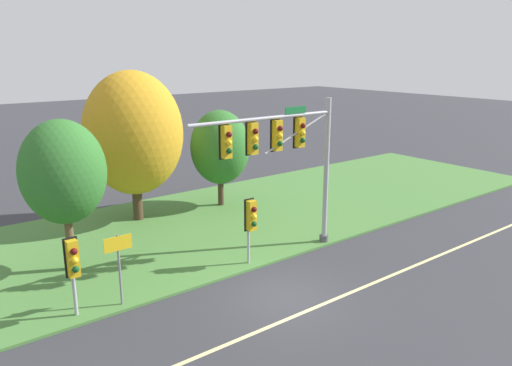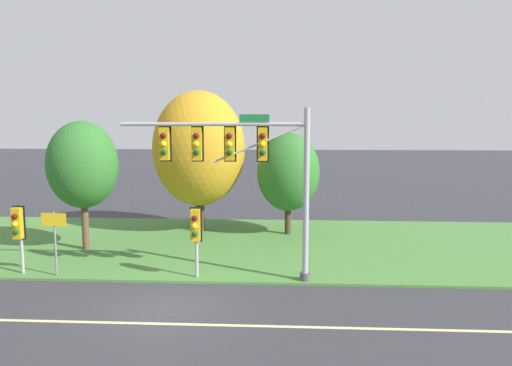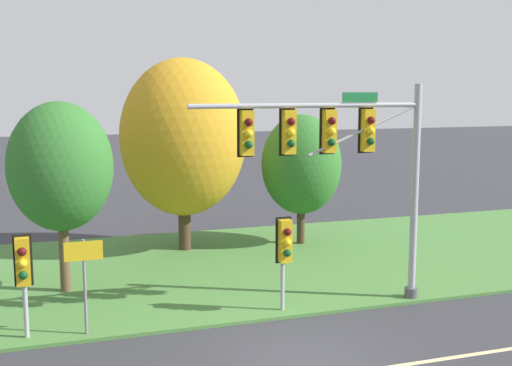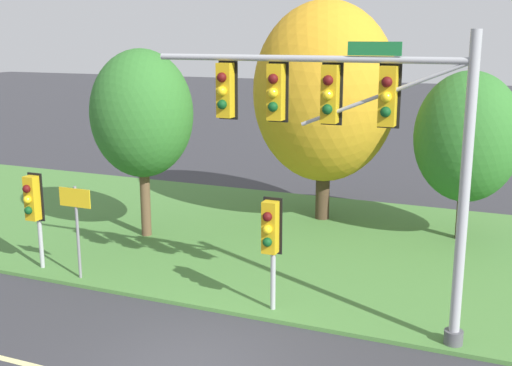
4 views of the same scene
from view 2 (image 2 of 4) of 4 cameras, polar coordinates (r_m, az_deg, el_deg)
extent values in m
plane|color=#333338|center=(17.19, -10.48, -13.94)|extent=(160.00, 160.00, 0.00)
cube|color=beige|center=(16.12, -11.52, -15.47)|extent=(36.00, 0.16, 0.01)
cube|color=#477A38|center=(24.88, -5.99, -6.94)|extent=(48.00, 11.50, 0.10)
cylinder|color=#9EA0A5|center=(18.64, 5.75, -1.47)|extent=(0.22, 0.22, 6.50)
cylinder|color=#4C4C51|center=(19.37, 5.63, -10.57)|extent=(0.40, 0.40, 0.30)
cylinder|color=#9EA0A5|center=(18.57, -4.93, 6.72)|extent=(6.91, 0.14, 0.14)
cylinder|color=#9EA0A5|center=(18.43, 0.44, 4.56)|extent=(3.49, 0.08, 1.47)
cube|color=gold|center=(18.43, 0.77, 4.47)|extent=(0.34, 0.28, 1.22)
cube|color=black|center=(18.59, 0.79, 4.50)|extent=(0.46, 0.04, 1.34)
sphere|color=#4C0C0C|center=(18.24, 0.75, 5.38)|extent=(0.22, 0.22, 0.22)
sphere|color=yellow|center=(18.25, 0.75, 4.44)|extent=(0.22, 0.22, 0.22)
sphere|color=#0C4219|center=(18.27, 0.74, 3.50)|extent=(0.22, 0.22, 0.22)
cube|color=gold|center=(18.52, -3.02, 4.47)|extent=(0.34, 0.28, 1.22)
cube|color=black|center=(18.68, -2.97, 4.50)|extent=(0.46, 0.04, 1.34)
sphere|color=#4C0C0C|center=(18.33, -3.09, 5.38)|extent=(0.22, 0.22, 0.22)
sphere|color=yellow|center=(18.34, -3.08, 4.44)|extent=(0.22, 0.22, 0.22)
sphere|color=#0C4219|center=(18.36, -3.08, 3.51)|extent=(0.22, 0.22, 0.22)
cube|color=gold|center=(18.69, -6.76, 4.46)|extent=(0.34, 0.28, 1.22)
cube|color=black|center=(18.85, -6.68, 4.49)|extent=(0.46, 0.04, 1.34)
sphere|color=#4C0C0C|center=(18.50, -6.87, 5.36)|extent=(0.22, 0.22, 0.22)
sphere|color=yellow|center=(18.52, -6.86, 4.43)|extent=(0.22, 0.22, 0.22)
sphere|color=#0C4219|center=(18.54, -6.84, 3.50)|extent=(0.22, 0.22, 0.22)
cube|color=gold|center=(18.94, -10.42, 4.43)|extent=(0.34, 0.28, 1.22)
cube|color=black|center=(19.10, -10.31, 4.46)|extent=(0.46, 0.04, 1.34)
sphere|color=#4C0C0C|center=(18.75, -10.57, 5.31)|extent=(0.22, 0.22, 0.22)
sphere|color=yellow|center=(18.77, -10.55, 4.40)|extent=(0.22, 0.22, 0.22)
sphere|color=#0C4219|center=(18.79, -10.52, 3.48)|extent=(0.22, 0.22, 0.22)
cube|color=#196B33|center=(18.37, -0.19, 7.42)|extent=(1.10, 0.04, 0.28)
cylinder|color=#9EA0A5|center=(21.87, -25.24, -6.00)|extent=(0.12, 0.12, 2.62)
cube|color=gold|center=(21.54, -25.61, -4.17)|extent=(0.34, 0.28, 1.22)
cube|color=black|center=(21.68, -25.41, -4.09)|extent=(0.46, 0.04, 1.34)
sphere|color=#4C0C0C|center=(21.33, -25.88, -3.48)|extent=(0.22, 0.22, 0.22)
sphere|color=yellow|center=(21.39, -25.84, -4.27)|extent=(0.22, 0.22, 0.22)
sphere|color=#0C4219|center=(21.45, -25.79, -5.05)|extent=(0.22, 0.22, 0.22)
cylinder|color=#9EA0A5|center=(19.46, -6.80, -6.89)|extent=(0.12, 0.12, 2.65)
cube|color=gold|center=(19.09, -6.94, -4.82)|extent=(0.34, 0.28, 1.22)
cube|color=black|center=(19.25, -6.86, -4.72)|extent=(0.46, 0.04, 1.34)
sphere|color=#4C0C0C|center=(18.86, -7.05, -4.04)|extent=(0.22, 0.22, 0.22)
sphere|color=yellow|center=(18.92, -7.04, -4.93)|extent=(0.22, 0.22, 0.22)
sphere|color=#0C4219|center=(18.99, -7.02, -5.82)|extent=(0.22, 0.22, 0.22)
cylinder|color=slate|center=(21.02, -21.96, -6.47)|extent=(0.08, 0.08, 2.53)
cube|color=gold|center=(20.79, -22.13, -3.90)|extent=(0.97, 0.03, 0.50)
cylinder|color=brown|center=(24.64, -18.97, -3.65)|extent=(0.32, 0.32, 3.09)
ellipsoid|color=#2D6B28|center=(24.30, -19.22, 1.99)|extent=(3.22, 3.22, 4.03)
cylinder|color=#423021|center=(27.25, -6.45, -2.20)|extent=(0.49, 0.49, 3.13)
ellipsoid|color=#C68C1E|center=(26.91, -6.54, 3.94)|extent=(4.93, 4.93, 6.16)
cylinder|color=#423021|center=(26.42, 3.67, -3.27)|extent=(0.33, 0.33, 2.40)
ellipsoid|color=#2D6B28|center=(26.10, 3.71, 1.26)|extent=(3.27, 3.27, 4.09)
camera|label=1|loc=(15.19, -75.24, 10.45)|focal=35.00mm
camera|label=3|loc=(9.79, -76.55, 2.83)|focal=45.00mm
camera|label=4|loc=(5.58, 22.60, 9.31)|focal=45.00mm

